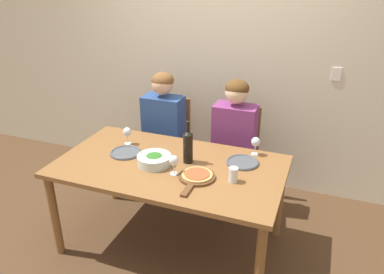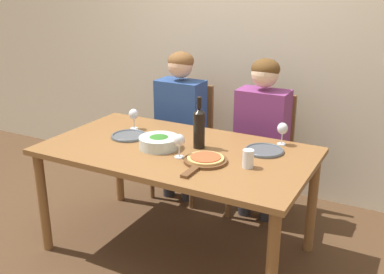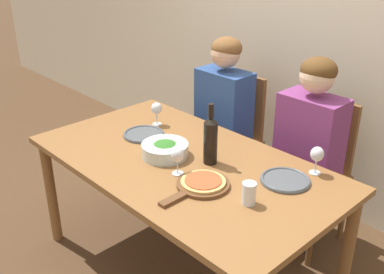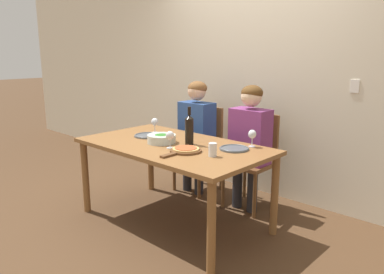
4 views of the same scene
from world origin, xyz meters
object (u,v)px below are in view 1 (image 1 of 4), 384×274
object	(u,v)px
dinner_plate_right	(243,162)
dinner_plate_left	(126,152)
water_tumbler	(233,175)
wine_glass_centre	(174,161)
wine_bottle	(188,146)
broccoli_bowl	(154,160)
pizza_on_board	(197,176)
chair_right	(236,152)
person_man	(234,133)
person_woman	(163,123)
wine_glass_right	(256,143)
wine_glass_left	(127,133)
chair_left	(168,141)

from	to	relation	value
dinner_plate_right	dinner_plate_left	bearing A→B (deg)	-169.40
water_tumbler	wine_glass_centre	bearing A→B (deg)	-172.89
wine_bottle	water_tumbler	bearing A→B (deg)	-21.49
broccoli_bowl	pizza_on_board	bearing A→B (deg)	-12.57
wine_bottle	wine_glass_centre	bearing A→B (deg)	-97.35
wine_glass_centre	chair_right	bearing A→B (deg)	76.96
pizza_on_board	broccoli_bowl	bearing A→B (deg)	167.43
chair_right	broccoli_bowl	bearing A→B (deg)	-115.67
person_man	broccoli_bowl	xyz separation A→B (m)	(-0.42, -0.77, 0.03)
person_woman	dinner_plate_left	bearing A→B (deg)	-91.12
dinner_plate_right	pizza_on_board	xyz separation A→B (m)	(-0.25, -0.34, 0.01)
chair_right	pizza_on_board	size ratio (longest dim) A/B	2.35
person_woman	wine_glass_right	distance (m)	1.03
person_man	wine_glass_centre	xyz separation A→B (m)	(-0.22, -0.85, 0.10)
wine_glass_centre	wine_glass_left	bearing A→B (deg)	149.75
chair_left	dinner_plate_right	bearing A→B (deg)	-34.56
dinner_plate_right	wine_glass_left	world-z (taller)	wine_glass_left
person_woman	dinner_plate_left	size ratio (longest dim) A/B	4.99
pizza_on_board	chair_left	bearing A→B (deg)	124.26
dinner_plate_right	pizza_on_board	size ratio (longest dim) A/B	0.62
wine_bottle	wine_glass_centre	distance (m)	0.21
chair_left	dinner_plate_left	xyz separation A→B (m)	(-0.01, -0.80, 0.24)
chair_right	wine_glass_left	size ratio (longest dim) A/B	6.27
chair_left	chair_right	xyz separation A→B (m)	(0.71, 0.00, 0.00)
person_man	dinner_plate_left	bearing A→B (deg)	-136.31
chair_left	wine_glass_right	distance (m)	1.12
person_man	wine_bottle	world-z (taller)	person_man
person_woman	water_tumbler	xyz separation A→B (m)	(0.91, -0.80, 0.05)
dinner_plate_left	broccoli_bowl	bearing A→B (deg)	-15.34
wine_glass_right	wine_glass_centre	size ratio (longest dim) A/B	1.00
chair_left	wine_glass_centre	distance (m)	1.13
person_man	wine_glass_centre	world-z (taller)	person_man
chair_left	person_woman	world-z (taller)	person_woman
broccoli_bowl	wine_glass_right	size ratio (longest dim) A/B	1.72
chair_left	person_man	bearing A→B (deg)	-8.98
wine_glass_right	wine_glass_centre	xyz separation A→B (m)	(-0.48, -0.52, 0.00)
dinner_plate_right	water_tumbler	size ratio (longest dim) A/B	2.31
chair_left	person_woman	size ratio (longest dim) A/B	0.76
person_woman	pizza_on_board	world-z (taller)	person_woman
dinner_plate_right	wine_glass_right	size ratio (longest dim) A/B	1.65
broccoli_bowl	wine_glass_left	world-z (taller)	wine_glass_left
wine_glass_left	dinner_plate_right	bearing A→B (deg)	0.45
dinner_plate_left	wine_glass_centre	xyz separation A→B (m)	(0.50, -0.17, 0.10)
wine_bottle	person_man	bearing A→B (deg)	73.02
person_man	broccoli_bowl	distance (m)	0.88
broccoli_bowl	wine_glass_centre	distance (m)	0.23
dinner_plate_left	wine_glass_right	size ratio (longest dim) A/B	1.65
broccoli_bowl	pizza_on_board	size ratio (longest dim) A/B	0.65
person_man	wine_glass_centre	distance (m)	0.89
wine_glass_left	wine_bottle	bearing A→B (deg)	-11.45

